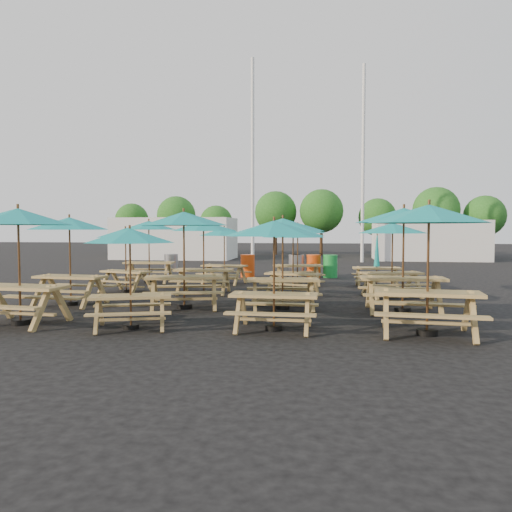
# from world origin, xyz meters

# --- Properties ---
(ground) EXTENTS (120.00, 120.00, 0.00)m
(ground) POSITION_xyz_m (0.00, 0.00, 0.00)
(ground) COLOR black
(ground) RESTS_ON ground
(picnic_unit_0) EXTENTS (2.41, 2.41, 2.45)m
(picnic_unit_0) POSITION_xyz_m (-3.96, -5.63, 2.13)
(picnic_unit_0) COLOR #A17F47
(picnic_unit_0) RESTS_ON ground
(picnic_unit_1) EXTENTS (2.30, 2.30, 2.33)m
(picnic_unit_1) POSITION_xyz_m (-4.29, -2.96, 2.02)
(picnic_unit_1) COLOR #A17F47
(picnic_unit_1) RESTS_ON ground
(picnic_unit_2) EXTENTS (2.33, 2.33, 2.05)m
(picnic_unit_2) POSITION_xyz_m (-3.94, -0.16, 1.78)
(picnic_unit_2) COLOR #A17F47
(picnic_unit_2) RESTS_ON ground
(picnic_unit_3) EXTENTS (2.30, 2.30, 2.34)m
(picnic_unit_3) POSITION_xyz_m (-4.23, 2.72, 2.03)
(picnic_unit_3) COLOR #A17F47
(picnic_unit_3) RESTS_ON ground
(picnic_unit_4) EXTENTS (2.33, 2.33, 2.03)m
(picnic_unit_4) POSITION_xyz_m (-1.49, -5.73, 1.76)
(picnic_unit_4) COLOR #A17F47
(picnic_unit_4) RESTS_ON ground
(picnic_unit_5) EXTENTS (2.73, 2.73, 2.46)m
(picnic_unit_5) POSITION_xyz_m (-1.18, -3.05, 2.13)
(picnic_unit_5) COLOR #A17F47
(picnic_unit_5) RESTS_ON ground
(picnic_unit_6) EXTENTS (2.15, 2.15, 2.29)m
(picnic_unit_6) POSITION_xyz_m (-1.41, -0.13, 1.98)
(picnic_unit_6) COLOR #A17F47
(picnic_unit_6) RESTS_ON ground
(picnic_unit_7) EXTENTS (2.25, 2.25, 2.08)m
(picnic_unit_7) POSITION_xyz_m (-1.34, 2.69, 1.80)
(picnic_unit_7) COLOR #A17F47
(picnic_unit_7) RESTS_ON ground
(picnic_unit_8) EXTENTS (2.01, 2.01, 2.19)m
(picnic_unit_8) POSITION_xyz_m (1.36, -5.47, 1.89)
(picnic_unit_8) COLOR #A17F47
(picnic_unit_8) RESTS_ON ground
(picnic_unit_9) EXTENTS (2.38, 2.38, 2.29)m
(picnic_unit_9) POSITION_xyz_m (1.29, -2.79, 1.98)
(picnic_unit_9) COLOR #A17F47
(picnic_unit_9) RESTS_ON ground
(picnic_unit_10) EXTENTS (2.30, 2.30, 2.07)m
(picnic_unit_10) POSITION_xyz_m (1.37, -0.24, 1.79)
(picnic_unit_10) COLOR #A17F47
(picnic_unit_10) RESTS_ON ground
(picnic_unit_11) EXTENTS (2.35, 2.35, 2.20)m
(picnic_unit_11) POSITION_xyz_m (1.34, 2.59, 1.90)
(picnic_unit_11) COLOR #A17F47
(picnic_unit_11) RESTS_ON ground
(picnic_unit_12) EXTENTS (2.45, 2.45, 2.48)m
(picnic_unit_12) POSITION_xyz_m (4.27, -5.52, 2.15)
(picnic_unit_12) COLOR #A17F47
(picnic_unit_12) RESTS_ON ground
(picnic_unit_13) EXTENTS (2.32, 2.32, 2.53)m
(picnic_unit_13) POSITION_xyz_m (4.20, -2.86, 2.19)
(picnic_unit_13) COLOR #A17F47
(picnic_unit_13) RESTS_ON ground
(picnic_unit_14) EXTENTS (2.49, 2.49, 2.21)m
(picnic_unit_14) POSITION_xyz_m (4.28, -0.14, 1.91)
(picnic_unit_14) COLOR #A17F47
(picnic_unit_14) RESTS_ON ground
(picnic_unit_15) EXTENTS (1.64, 1.44, 2.07)m
(picnic_unit_15) POSITION_xyz_m (4.09, 2.40, 0.85)
(picnic_unit_15) COLOR #A17F47
(picnic_unit_15) RESTS_ON ground
(waste_bin_0) EXTENTS (0.59, 0.59, 0.95)m
(waste_bin_0) POSITION_xyz_m (-4.28, 5.52, 0.47)
(waste_bin_0) COLOR gray
(waste_bin_0) RESTS_ON ground
(waste_bin_1) EXTENTS (0.59, 0.59, 0.95)m
(waste_bin_1) POSITION_xyz_m (-0.92, 5.45, 0.47)
(waste_bin_1) COLOR #DB420C
(waste_bin_1) RESTS_ON ground
(waste_bin_2) EXTENTS (0.59, 0.59, 0.95)m
(waste_bin_2) POSITION_xyz_m (1.14, 5.75, 0.47)
(waste_bin_2) COLOR gray
(waste_bin_2) RESTS_ON ground
(waste_bin_3) EXTENTS (0.59, 0.59, 0.95)m
(waste_bin_3) POSITION_xyz_m (1.08, 5.74, 0.47)
(waste_bin_3) COLOR gray
(waste_bin_3) RESTS_ON ground
(waste_bin_4) EXTENTS (0.59, 0.59, 0.95)m
(waste_bin_4) POSITION_xyz_m (1.83, 5.77, 0.47)
(waste_bin_4) COLOR #DB420C
(waste_bin_4) RESTS_ON ground
(waste_bin_5) EXTENTS (0.59, 0.59, 0.95)m
(waste_bin_5) POSITION_xyz_m (2.51, 5.74, 0.47)
(waste_bin_5) COLOR #198A34
(waste_bin_5) RESTS_ON ground
(mast_0) EXTENTS (0.20, 0.20, 12.00)m
(mast_0) POSITION_xyz_m (-2.00, 14.00, 6.00)
(mast_0) COLOR silver
(mast_0) RESTS_ON ground
(mast_1) EXTENTS (0.20, 0.20, 12.00)m
(mast_1) POSITION_xyz_m (4.50, 16.00, 6.00)
(mast_1) COLOR silver
(mast_1) RESTS_ON ground
(event_tent_0) EXTENTS (8.00, 4.00, 2.80)m
(event_tent_0) POSITION_xyz_m (-8.00, 18.00, 1.40)
(event_tent_0) COLOR silver
(event_tent_0) RESTS_ON ground
(event_tent_1) EXTENTS (7.00, 4.00, 2.60)m
(event_tent_1) POSITION_xyz_m (9.00, 19.00, 1.30)
(event_tent_1) COLOR silver
(event_tent_1) RESTS_ON ground
(tree_0) EXTENTS (2.80, 2.80, 4.24)m
(tree_0) POSITION_xyz_m (-14.07, 25.25, 2.83)
(tree_0) COLOR #382314
(tree_0) RESTS_ON ground
(tree_1) EXTENTS (3.11, 3.11, 4.72)m
(tree_1) POSITION_xyz_m (-9.74, 23.90, 3.15)
(tree_1) COLOR #382314
(tree_1) RESTS_ON ground
(tree_2) EXTENTS (2.59, 2.59, 3.93)m
(tree_2) POSITION_xyz_m (-6.39, 23.65, 2.62)
(tree_2) COLOR #382314
(tree_2) RESTS_ON ground
(tree_3) EXTENTS (3.36, 3.36, 5.09)m
(tree_3) POSITION_xyz_m (-1.75, 24.72, 3.41)
(tree_3) COLOR #382314
(tree_3) RESTS_ON ground
(tree_4) EXTENTS (3.41, 3.41, 5.17)m
(tree_4) POSITION_xyz_m (1.90, 24.26, 3.46)
(tree_4) COLOR #382314
(tree_4) RESTS_ON ground
(tree_5) EXTENTS (2.94, 2.94, 4.45)m
(tree_5) POSITION_xyz_m (6.22, 24.67, 2.97)
(tree_5) COLOR #382314
(tree_5) RESTS_ON ground
(tree_6) EXTENTS (3.38, 3.38, 5.13)m
(tree_6) POSITION_xyz_m (10.23, 22.90, 3.43)
(tree_6) COLOR #382314
(tree_6) RESTS_ON ground
(tree_7) EXTENTS (2.95, 2.95, 4.48)m
(tree_7) POSITION_xyz_m (13.63, 22.92, 2.99)
(tree_7) COLOR #382314
(tree_7) RESTS_ON ground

